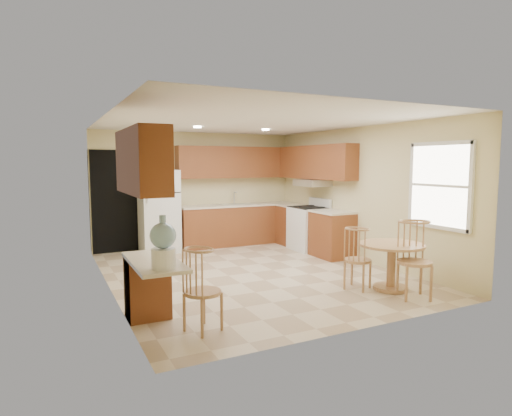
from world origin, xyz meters
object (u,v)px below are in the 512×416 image
chair_table_b (421,254)px  chair_table_a (362,253)px  dining_table (391,260)px  stove (309,228)px  water_crock (163,245)px  chair_desk (205,283)px  refrigerator (159,211)px

chair_table_b → chair_table_a: bearing=-34.8°
chair_table_b → dining_table: bearing=-65.1°
chair_table_a → chair_table_b: size_ratio=0.86×
stove → water_crock: size_ratio=2.00×
stove → chair_table_b: size_ratio=1.05×
dining_table → chair_table_a: (-0.41, 0.16, 0.10)m
chair_desk → chair_table_b: bearing=63.1°
chair_table_a → chair_table_b: (0.41, -0.69, 0.09)m
stove → water_crock: 5.16m
chair_table_b → chair_desk: 2.96m
dining_table → water_crock: (-3.40, -0.35, 0.57)m
refrigerator → chair_table_b: (2.35, -4.70, -0.21)m
chair_table_b → water_crock: size_ratio=1.91×
chair_table_b → water_crock: bearing=21.8°
stove → chair_table_b: stove is taller
refrigerator → stove: size_ratio=1.56×
dining_table → water_crock: size_ratio=1.69×
chair_table_b → refrigerator: bearing=-38.6°
dining_table → water_crock: water_crock is taller
stove → chair_table_b: bearing=-98.6°
water_crock → refrigerator: bearing=76.9°
stove → chair_table_a: size_ratio=1.22×
chair_table_a → water_crock: size_ratio=1.64×
refrigerator → chair_table_a: size_ratio=1.90×
dining_table → chair_table_b: (0.00, -0.53, 0.19)m
refrigerator → chair_desk: size_ratio=1.86×
chair_desk → stove: bearing=110.4°
chair_desk → water_crock: water_crock is taller
dining_table → chair_table_b: 0.56m
dining_table → water_crock: bearing=-174.1°
refrigerator → chair_table_a: (1.94, -4.01, -0.30)m
refrigerator → dining_table: 4.80m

